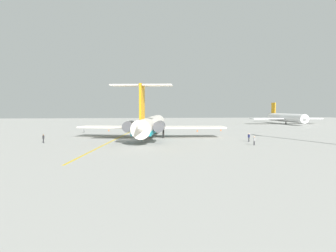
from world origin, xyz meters
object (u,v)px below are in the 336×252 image
airliner_far_left (287,118)px  ground_crew_starboard (84,129)px  ground_crew_near_nose (254,140)px  safety_cone_tail (221,130)px  ground_crew_portside (43,138)px  safety_cone_wingtip (109,130)px  ground_crew_near_tail (249,136)px  safety_cone_nose (197,131)px  main_jetliner (151,125)px

airliner_far_left → ground_crew_starboard: size_ratio=17.61×
ground_crew_near_nose → safety_cone_tail: ground_crew_near_nose is taller
safety_cone_tail → ground_crew_portside: bearing=-57.9°
airliner_far_left → safety_cone_wingtip: airliner_far_left is taller
ground_crew_near_nose → ground_crew_near_tail: (-5.86, 1.16, 0.06)m
airliner_far_left → safety_cone_tail: 51.56m
safety_cone_tail → safety_cone_wingtip: bearing=-94.7°
safety_cone_nose → ground_crew_portside: bearing=-54.4°
airliner_far_left → safety_cone_tail: (34.35, -38.38, -2.48)m
ground_crew_near_nose → ground_crew_starboard: (-32.63, -36.54, 0.05)m
ground_crew_portside → ground_crew_near_tail: bearing=36.6°
safety_cone_wingtip → ground_crew_starboard: bearing=-47.5°
main_jetliner → ground_crew_portside: 23.52m
ground_crew_near_nose → safety_cone_wingtip: ground_crew_near_nose is taller
ground_crew_portside → safety_cone_nose: size_ratio=3.19×
airliner_far_left → ground_crew_starboard: airliner_far_left is taller
airliner_far_left → safety_cone_wingtip: bearing=-66.1°
ground_crew_near_nose → ground_crew_near_tail: size_ratio=0.95×
ground_crew_starboard → ground_crew_near_tail: bearing=130.6°
ground_crew_near_tail → safety_cone_nose: size_ratio=3.25×
safety_cone_nose → ground_crew_near_tail: bearing=10.3°
ground_crew_near_tail → safety_cone_wingtip: 45.23m
ground_crew_near_nose → safety_cone_nose: size_ratio=3.07×
main_jetliner → safety_cone_nose: main_jetliner is taller
main_jetliner → airliner_far_left: size_ratio=1.27×
ground_crew_portside → safety_cone_tail: (-27.77, 44.25, -0.83)m
airliner_far_left → ground_crew_starboard: (37.42, -78.54, -1.63)m
main_jetliner → ground_crew_near_tail: 22.48m
safety_cone_wingtip → safety_cone_tail: bearing=85.3°
ground_crew_near_nose → ground_crew_starboard: bearing=37.5°
safety_cone_tail → ground_crew_near_tail: bearing=-4.7°
ground_crew_near_nose → ground_crew_starboard: size_ratio=0.96×
airliner_far_left → safety_cone_nose: size_ratio=56.58×
airliner_far_left → safety_cone_wingtip: size_ratio=56.58×
ground_crew_near_tail → ground_crew_starboard: size_ratio=1.01×
airliner_far_left → safety_cone_wingtip: 78.81m
ground_crew_near_tail → ground_crew_portside: 41.84m
ground_crew_starboard → safety_cone_tail: (-3.07, 40.16, -0.84)m
airliner_far_left → ground_crew_near_tail: (64.19, -40.83, -1.62)m
safety_cone_nose → safety_cone_wingtip: size_ratio=1.00×
ground_crew_near_tail → safety_cone_wingtip: ground_crew_near_tail is taller
airliner_far_left → ground_crew_near_nose: 81.69m
ground_crew_near_tail → ground_crew_starboard: ground_crew_near_tail is taller
airliner_far_left → ground_crew_near_nose: bearing=-30.7°
ground_crew_portside → ground_crew_starboard: ground_crew_starboard is taller
airliner_far_left → safety_cone_nose: 58.41m
airliner_far_left → ground_crew_starboard: bearing=-64.2°
ground_crew_near_nose → ground_crew_portside: (-7.94, -40.63, 0.04)m
ground_crew_portside → safety_cone_tail: size_ratio=3.19×
ground_crew_near_nose → ground_crew_portside: bearing=68.2°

